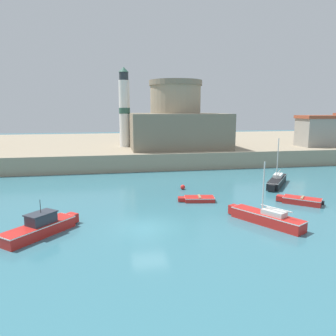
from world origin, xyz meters
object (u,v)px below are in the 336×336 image
at_px(sailboat_black_4, 277,181).
at_px(dinghy_red_3, 198,199).
at_px(lighthouse, 124,109).
at_px(mooring_buoy, 183,187).
at_px(motorboat_red_1, 41,227).
at_px(sailboat_red_2, 266,217).
at_px(fortress, 175,124).
at_px(harbor_shed_mid_row, 325,131).
at_px(dinghy_red_0, 301,200).

bearing_deg(sailboat_black_4, dinghy_red_3, -156.21).
bearing_deg(lighthouse, mooring_buoy, -76.46).
bearing_deg(dinghy_red_3, motorboat_red_1, -154.42).
relative_size(sailboat_red_2, dinghy_red_3, 1.68).
relative_size(sailboat_black_4, fortress, 0.39).
bearing_deg(sailboat_black_4, mooring_buoy, 179.62).
bearing_deg(sailboat_black_4, sailboat_red_2, -121.80).
distance_m(mooring_buoy, harbor_shed_mid_row, 31.54).
height_order(dinghy_red_0, motorboat_red_1, motorboat_red_1).
xyz_separation_m(mooring_buoy, lighthouse, (-4.84, 20.09, 8.07)).
bearing_deg(sailboat_black_4, harbor_shed_mid_row, 42.92).
height_order(motorboat_red_1, fortress, fortress).
bearing_deg(harbor_shed_mid_row, sailboat_red_2, -131.48).
distance_m(sailboat_red_2, dinghy_red_3, 7.44).
relative_size(sailboat_red_2, mooring_buoy, 11.58).
relative_size(dinghy_red_3, mooring_buoy, 6.90).
relative_size(sailboat_red_2, fortress, 0.39).
xyz_separation_m(sailboat_red_2, sailboat_black_4, (6.93, 11.17, 0.01)).
bearing_deg(harbor_shed_mid_row, dinghy_red_0, -128.96).
xyz_separation_m(dinghy_red_3, mooring_buoy, (-0.36, 4.57, 0.02)).
bearing_deg(fortress, sailboat_black_4, -69.08).
distance_m(motorboat_red_1, fortress, 33.93).
xyz_separation_m(sailboat_black_4, harbor_shed_mid_row, (16.60, 15.44, 4.35)).
bearing_deg(dinghy_red_0, harbor_shed_mid_row, 51.04).
relative_size(motorboat_red_1, lighthouse, 0.42).
relative_size(dinghy_red_0, mooring_buoy, 7.15).
bearing_deg(harbor_shed_mid_row, motorboat_red_1, -146.59).
height_order(dinghy_red_0, harbor_shed_mid_row, harbor_shed_mid_row).
xyz_separation_m(motorboat_red_1, dinghy_red_3, (12.46, 5.96, -0.32)).
height_order(sailboat_black_4, mooring_buoy, sailboat_black_4).
bearing_deg(fortress, sailboat_red_2, -89.11).
xyz_separation_m(dinghy_red_3, fortress, (2.80, 23.86, 5.70)).
distance_m(sailboat_black_4, mooring_buoy, 10.57).
distance_m(mooring_buoy, fortress, 20.36).
bearing_deg(dinghy_red_3, fortress, 83.30).
xyz_separation_m(dinghy_red_0, mooring_buoy, (-9.08, 6.99, -0.06)).
bearing_deg(lighthouse, harbor_shed_mid_row, -8.39).
xyz_separation_m(dinghy_red_3, harbor_shed_mid_row, (26.80, 19.93, 4.62)).
xyz_separation_m(fortress, lighthouse, (-8.00, 0.79, 2.38)).
distance_m(motorboat_red_1, mooring_buoy, 16.04).
relative_size(motorboat_red_1, harbor_shed_mid_row, 0.57).
relative_size(dinghy_red_0, harbor_shed_mid_row, 0.40).
bearing_deg(dinghy_red_3, lighthouse, 101.91).
bearing_deg(dinghy_red_3, harbor_shed_mid_row, 36.64).
height_order(dinghy_red_3, mooring_buoy, mooring_buoy).
bearing_deg(motorboat_red_1, dinghy_red_0, 9.48).
xyz_separation_m(sailboat_red_2, fortress, (-0.48, 30.53, 5.44)).
distance_m(dinghy_red_0, mooring_buoy, 11.46).
height_order(sailboat_black_4, lighthouse, lighthouse).
xyz_separation_m(lighthouse, harbor_shed_mid_row, (32.00, -4.72, -3.47)).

